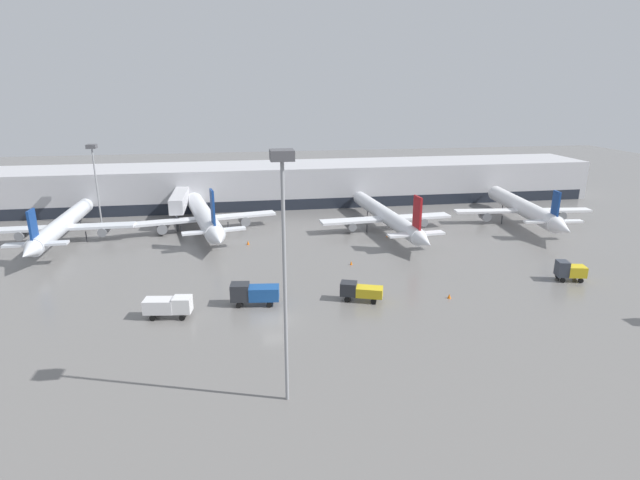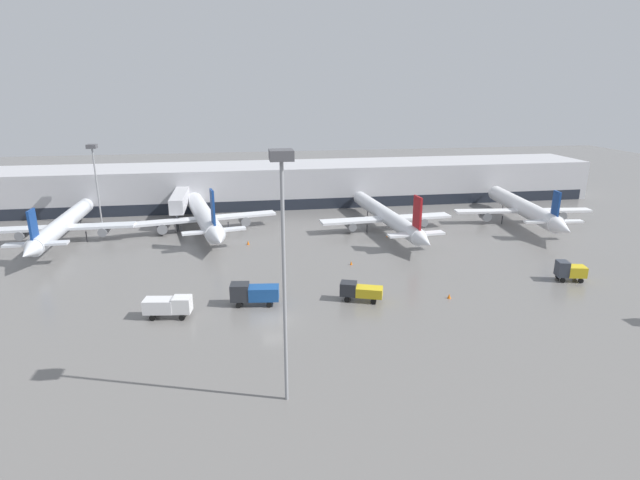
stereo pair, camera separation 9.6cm
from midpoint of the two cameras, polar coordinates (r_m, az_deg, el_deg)
name	(u,v)px [view 2 (the right image)]	position (r m, az deg, el deg)	size (l,w,h in m)	color
ground_plane	(273,320)	(59.46, -5.36, -9.08)	(320.00, 320.00, 0.00)	slate
terminal_building	(253,185)	(117.29, -7.66, 6.30)	(160.00, 29.98, 9.00)	#B2B2B7
parked_jet_0	(387,216)	(95.54, 7.65, 2.72)	(25.68, 38.84, 9.33)	silver
parked_jet_1	(63,225)	(98.03, -27.32, 1.55)	(24.01, 35.91, 8.76)	silver
parked_jet_2	(204,216)	(96.66, -13.13, 2.74)	(27.56, 37.84, 10.25)	silver
parked_jet_3	(523,208)	(107.62, 22.25, 3.40)	(27.44, 35.91, 8.85)	white
service_truck_0	(360,291)	(63.86, 4.63, -5.79)	(5.64, 3.51, 2.40)	gold
service_truck_1	(570,270)	(78.28, 26.67, -3.11)	(4.23, 2.69, 2.87)	gold
service_truck_2	(168,305)	(61.84, -16.92, -7.15)	(5.71, 2.72, 2.56)	silver
service_truck_3	(254,293)	(63.01, -7.54, -5.99)	(6.17, 2.74, 2.82)	#19478C
traffic_cone_0	(248,242)	(87.21, -8.19, -0.28)	(0.46, 0.46, 0.73)	orange
traffic_cone_1	(387,235)	(91.63, 7.74, 0.55)	(0.45, 0.45, 0.61)	orange
traffic_cone_2	(351,263)	(76.75, 3.62, -2.62)	(0.40, 0.40, 0.62)	orange
traffic_cone_4	(449,296)	(66.87, 14.59, -6.23)	(0.48, 0.48, 0.60)	orange
apron_light_mast_1	(283,214)	(38.89, -4.23, 3.00)	(1.80, 1.80, 21.65)	gray
apron_light_mast_2	(94,160)	(107.07, -24.43, 8.30)	(1.80, 1.80, 15.64)	gray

